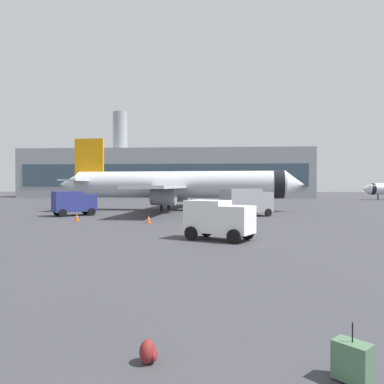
{
  "coord_description": "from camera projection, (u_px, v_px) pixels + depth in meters",
  "views": [
    {
      "loc": [
        -0.02,
        -2.77,
        3.61
      ],
      "look_at": [
        -2.13,
        30.22,
        3.0
      ],
      "focal_mm": 34.88,
      "sensor_mm": 36.0,
      "label": 1
    }
  ],
  "objects": [
    {
      "name": "traveller_backpack",
      "position": [
        148.0,
        352.0,
        7.53
      ],
      "size": [
        0.36,
        0.4,
        0.48
      ],
      "color": "maroon",
      "rests_on": "ground"
    },
    {
      "name": "safety_cone_far",
      "position": [
        149.0,
        219.0,
        35.22
      ],
      "size": [
        0.44,
        0.44,
        0.78
      ],
      "color": "#F2590C",
      "rests_on": "ground"
    },
    {
      "name": "fuel_truck",
      "position": [
        246.0,
        201.0,
        42.88
      ],
      "size": [
        6.35,
        5.25,
        3.2
      ],
      "color": "gray",
      "rests_on": "ground"
    },
    {
      "name": "airplane_at_gate",
      "position": [
        177.0,
        185.0,
        53.4
      ],
      "size": [
        35.77,
        32.28,
        10.5
      ],
      "color": "silver",
      "rests_on": "ground"
    },
    {
      "name": "terminal_building",
      "position": [
        166.0,
        173.0,
        115.15
      ],
      "size": [
        86.29,
        18.78,
        26.34
      ],
      "color": "gray",
      "rests_on": "ground"
    },
    {
      "name": "cargo_van",
      "position": [
        218.0,
        218.0,
        24.54
      ],
      "size": [
        4.83,
        3.9,
        2.6
      ],
      "color": "white",
      "rests_on": "ground"
    },
    {
      "name": "rolling_suitcase",
      "position": [
        352.0,
        361.0,
        6.8
      ],
      "size": [
        0.74,
        0.73,
        1.1
      ],
      "color": "#476B4C",
      "rests_on": "ground"
    },
    {
      "name": "service_truck",
      "position": [
        74.0,
        202.0,
        43.97
      ],
      "size": [
        5.12,
        4.72,
        2.9
      ],
      "color": "navy",
      "rests_on": "ground"
    },
    {
      "name": "safety_cone_near",
      "position": [
        77.0,
        207.0,
        56.51
      ],
      "size": [
        0.44,
        0.44,
        0.7
      ],
      "color": "#F2590C",
      "rests_on": "ground"
    },
    {
      "name": "safety_cone_mid",
      "position": [
        77.0,
        217.0,
        37.43
      ],
      "size": [
        0.44,
        0.44,
        0.8
      ],
      "color": "#F2590C",
      "rests_on": "ground"
    }
  ]
}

